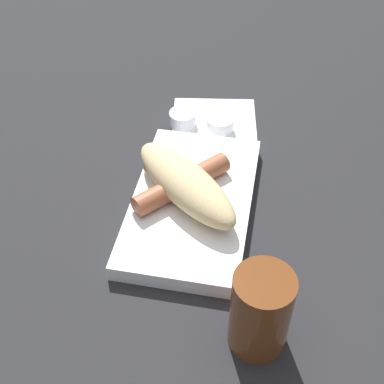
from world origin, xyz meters
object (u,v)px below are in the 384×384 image
(condiment_cup_near, at_px, (220,125))
(drink_glass, at_px, (260,312))
(bread_roll, at_px, (186,181))
(condiment_cup_far, at_px, (183,120))
(sausage, at_px, (182,184))
(food_tray, at_px, (192,204))

(condiment_cup_near, bearing_deg, drink_glass, -165.11)
(bread_roll, distance_m, condiment_cup_far, 0.18)
(sausage, bearing_deg, condiment_cup_far, 11.23)
(food_tray, relative_size, drink_glass, 2.51)
(food_tray, relative_size, sausage, 1.97)
(sausage, bearing_deg, condiment_cup_near, -9.07)
(food_tray, bearing_deg, drink_glass, -149.31)
(sausage, distance_m, drink_glass, 0.22)
(food_tray, distance_m, condiment_cup_near, 0.17)
(food_tray, relative_size, condiment_cup_near, 6.25)
(food_tray, xyz_separation_m, condiment_cup_far, (0.18, 0.05, -0.00))
(food_tray, relative_size, condiment_cup_far, 6.25)
(food_tray, height_order, condiment_cup_near, same)
(condiment_cup_far, xyz_separation_m, drink_glass, (-0.35, -0.15, 0.04))
(condiment_cup_far, relative_size, drink_glass, 0.40)
(condiment_cup_far, bearing_deg, drink_glass, -156.62)
(sausage, xyz_separation_m, condiment_cup_near, (0.16, -0.03, -0.03))
(food_tray, distance_m, drink_glass, 0.21)
(bread_roll, height_order, condiment_cup_near, bread_roll)
(bread_roll, xyz_separation_m, condiment_cup_far, (0.17, 0.04, -0.04))
(sausage, bearing_deg, drink_glass, -147.12)
(sausage, distance_m, condiment_cup_far, 0.17)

